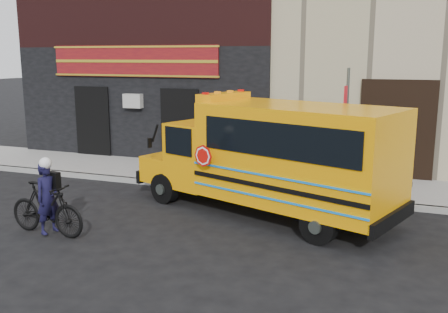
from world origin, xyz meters
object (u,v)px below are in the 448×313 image
school_bus (274,155)px  sign_pole (346,131)px  bicycle (46,209)px  cyclist (48,200)px

school_bus → sign_pole: (1.46, 1.60, 0.43)m
bicycle → school_bus: bearing=-51.5°
school_bus → cyclist: size_ratio=4.61×
sign_pole → bicycle: (-5.77, -4.57, -1.35)m
sign_pole → bicycle: 7.49m
bicycle → cyclist: (0.05, 0.02, 0.19)m
school_bus → bicycle: 5.32m
sign_pole → cyclist: 7.41m
sign_pole → cyclist: (-5.73, -4.55, -1.16)m
sign_pole → bicycle: sign_pole is taller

